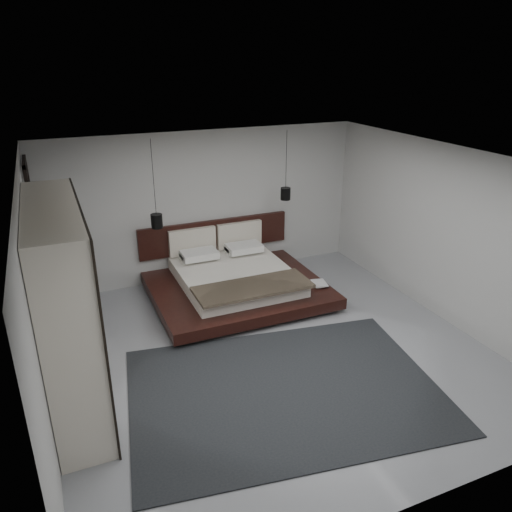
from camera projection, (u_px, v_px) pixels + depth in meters
name	position (u px, v px, depth m)	size (l,w,h in m)	color
floor	(272.00, 351.00, 7.34)	(6.00, 6.00, 0.00)	gray
ceiling	(275.00, 161.00, 6.28)	(6.00, 6.00, 0.00)	white
wall_back	(206.00, 206.00, 9.37)	(6.00, 6.00, 0.00)	#B0B0AE
wall_front	(421.00, 390.00, 4.26)	(6.00, 6.00, 0.00)	#B0B0AE
wall_left	(36.00, 304.00, 5.72)	(6.00, 6.00, 0.00)	#B0B0AE
wall_right	(444.00, 234.00, 7.91)	(6.00, 6.00, 0.00)	#B0B0AE
lattice_screen	(38.00, 242.00, 7.86)	(0.05, 0.90, 2.60)	black
bed	(235.00, 280.00, 8.90)	(2.95, 2.46, 1.11)	black
book_lower	(313.00, 284.00, 8.77)	(0.24, 0.32, 0.03)	#99724C
book_upper	(313.00, 284.00, 8.72)	(0.24, 0.32, 0.02)	#99724C
pendant_left	(157.00, 221.00, 8.44)	(0.20, 0.20, 1.50)	black
pendant_right	(286.00, 194.00, 9.24)	(0.19, 0.19, 1.27)	black
wardrobe	(66.00, 309.00, 5.88)	(0.61, 2.58, 2.53)	white
rug	(284.00, 390.00, 6.48)	(3.95, 2.82, 0.02)	black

